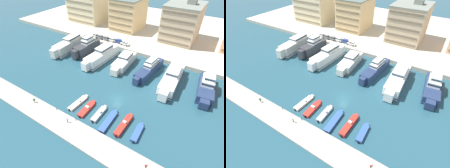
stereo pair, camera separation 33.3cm
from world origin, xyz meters
TOP-DOWN VIEW (x-y plane):
  - ground_plane at (0.00, 0.00)m, footprint 400.00×400.00m
  - quay_promenade at (0.00, 63.31)m, footprint 180.00×70.00m
  - pier_dock at (0.00, -16.40)m, footprint 120.00×6.23m
  - yacht_ivory_far_left at (-35.63, 17.33)m, footprint 5.76×21.87m
  - yacht_charcoal_left at (-27.13, 18.70)m, footprint 4.83×16.03m
  - yacht_white_mid_left at (-17.62, 16.76)m, footprint 5.74×21.04m
  - yacht_ivory_center_left at (-7.93, 17.94)m, footprint 5.85×16.94m
  - yacht_navy_center at (2.43, 18.24)m, footprint 5.30×18.79m
  - yacht_white_center_right at (11.28, 16.64)m, footprint 5.83×21.33m
  - yacht_navy_mid_right at (21.97, 18.19)m, footprint 6.04×17.63m
  - motorboat_cream_far_left at (-8.78, -8.05)m, footprint 2.04×7.83m
  - motorboat_red_left at (-5.02, -8.68)m, footprint 2.15×7.36m
  - motorboat_grey_mid_left at (-0.95, -8.30)m, footprint 1.91×6.97m
  - motorboat_blue_center_left at (2.70, -9.08)m, footprint 2.23×8.66m
  - motorboat_red_center at (6.77, -8.07)m, footprint 1.66×8.42m
  - motorboat_blue_center_right at (10.80, -8.26)m, footprint 2.05×6.47m
  - car_white_far_left at (-32.17, 31.62)m, footprint 4.19×2.10m
  - car_grey_left at (-28.98, 31.22)m, footprint 4.15×2.02m
  - car_grey_mid_left at (-25.51, 31.35)m, footprint 4.14×2.00m
  - car_white_center_left at (-22.28, 31.67)m, footprint 4.13×1.99m
  - car_blue_center at (-18.74, 31.87)m, footprint 4.11×1.94m
  - car_white_center_right at (-15.00, 31.40)m, footprint 4.10×1.93m
  - apartment_block_left at (-24.40, 51.28)m, footprint 14.60×17.52m
  - apartment_block_mid_left at (3.50, 51.21)m, footprint 15.35×18.40m
  - pedestrian_near_edge at (-6.06, -15.27)m, footprint 0.59×0.31m
  - pedestrian_mid_deck at (-19.66, -14.98)m, footprint 0.41×0.51m
  - pedestrian_far_side at (16.19, -15.43)m, footprint 0.50×0.42m
  - bollard_west at (-12.04, -13.53)m, footprint 0.20×0.20m
  - bollard_west_mid at (-4.75, -13.53)m, footprint 0.20×0.20m

SIDE VIEW (x-z plane):
  - ground_plane at x=0.00m, z-range 0.00..0.00m
  - pier_dock at x=0.00m, z-range 0.00..0.58m
  - motorboat_cream_far_left at x=-8.78m, z-range -0.20..0.96m
  - motorboat_red_left at x=-5.02m, z-range -0.21..1.03m
  - motorboat_blue_center_left at x=2.70m, z-range -0.02..0.85m
  - motorboat_blue_center_right at x=10.80m, z-range -0.01..0.86m
  - motorboat_grey_mid_left at x=-0.95m, z-range -0.24..1.12m
  - motorboat_red_center at x=6.77m, z-range -0.24..1.33m
  - quay_promenade at x=0.00m, z-range 0.00..1.62m
  - bollard_west at x=-12.04m, z-range 0.60..1.21m
  - bollard_west_mid at x=-4.75m, z-range 0.60..1.21m
  - pedestrian_mid_deck at x=-19.66m, z-range 0.72..2.26m
  - pedestrian_far_side at x=16.19m, z-range 0.72..2.27m
  - pedestrian_near_edge at x=-6.06m, z-range 0.72..2.28m
  - yacht_ivory_center_left at x=-7.93m, z-range -1.33..5.01m
  - yacht_navy_center at x=2.43m, z-range -1.64..5.64m
  - yacht_navy_mid_right at x=21.97m, z-range -1.79..6.04m
  - yacht_white_center_right at x=11.28m, z-range -1.39..5.75m
  - yacht_white_mid_left at x=-17.62m, z-range -1.40..6.10m
  - yacht_ivory_far_left at x=-35.63m, z-range -1.31..6.16m
  - car_white_far_left at x=-32.17m, z-range 1.69..3.49m
  - car_grey_left at x=-28.98m, z-range 1.69..3.49m
  - car_grey_mid_left at x=-25.51m, z-range 1.69..3.49m
  - car_white_center_left at x=-22.28m, z-range 1.69..3.49m
  - car_blue_center at x=-18.74m, z-range 1.69..3.49m
  - car_white_center_right at x=-15.00m, z-range 1.69..3.49m
  - yacht_charcoal_left at x=-27.13m, z-range -1.76..7.15m
  - apartment_block_left at x=-24.40m, z-range 0.68..18.35m
  - apartment_block_mid_left at x=3.50m, z-range 0.67..19.02m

